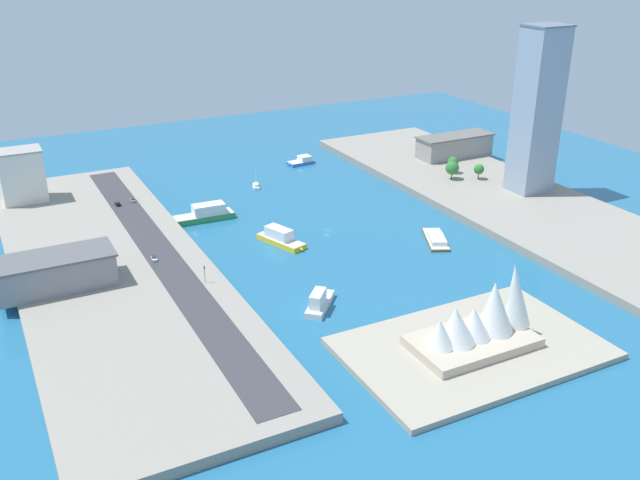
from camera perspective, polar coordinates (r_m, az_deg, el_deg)
name	(u,v)px	position (r m, az deg, el deg)	size (l,w,h in m)	color
ground_plane	(326,230)	(307.66, 0.52, 0.84)	(440.00, 440.00, 0.00)	#23668E
quay_west	(493,193)	(356.93, 13.88, 3.70)	(70.00, 240.00, 3.50)	gray
quay_east	(111,268)	(279.89, -16.59, -2.20)	(70.00, 240.00, 3.50)	gray
peninsula_point	(471,348)	(224.97, 12.18, -8.58)	(78.82, 50.90, 2.00)	#A89E89
road_strip	(161,254)	(282.53, -12.78, -1.13)	(12.85, 228.00, 0.15)	#38383D
catamaran_blue	(302,161)	(398.38, -1.48, 6.43)	(16.20, 8.76, 4.40)	blue
barge_flat_brown	(436,239)	(299.08, 9.41, 0.07)	(17.25, 24.88, 3.07)	brown
ferry_green_doubledeck	(205,214)	(321.68, -9.28, 2.11)	(29.78, 9.34, 7.29)	#2D8C4C
ferry_yellow_fast	(280,238)	(293.38, -3.23, 0.19)	(14.52, 24.80, 6.73)	yellow
sailboat_small_white	(256,186)	(360.94, -5.19, 4.39)	(5.55, 9.77, 9.91)	white
ferry_white_commuter	(319,302)	(242.65, -0.06, -5.03)	(17.11, 18.06, 7.32)	silver
tower_tall_glass	(537,111)	(350.67, 17.20, 9.98)	(18.79, 16.19, 78.35)	#8C9EB2
warehouse_low_gray	(56,271)	(264.80, -20.64, -2.40)	(41.06, 18.44, 12.18)	gray
carpark_squat_concrete	(454,146)	(406.41, 10.85, 7.53)	(44.23, 15.74, 12.14)	gray
hotel_broad_white	(22,175)	(355.82, -23.01, 4.84)	(20.02, 14.79, 24.81)	silver
suv_black	(118,204)	(338.64, -16.09, 2.85)	(2.15, 4.58, 1.57)	black
van_white	(154,258)	(277.60, -13.31, -1.45)	(2.02, 4.69, 1.52)	black
sedan_silver	(133,200)	(341.62, -14.95, 3.16)	(1.88, 4.37, 1.55)	black
traffic_light_waterfront	(205,272)	(255.13, -9.34, -2.54)	(0.36, 0.36, 6.50)	black
opera_landmark	(480,320)	(221.66, 12.88, -6.36)	(40.65, 22.13, 25.41)	#BCAD93
park_tree_cluster	(458,167)	(369.55, 11.15, 5.86)	(18.33, 19.59, 9.46)	brown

